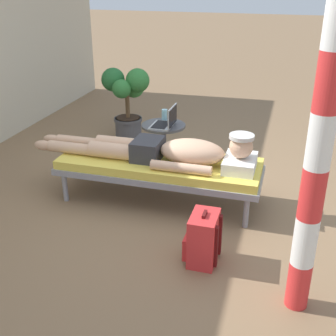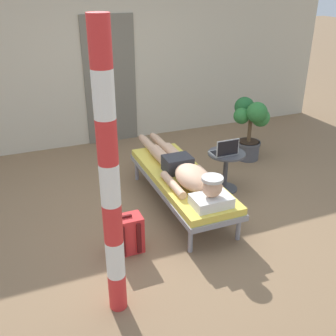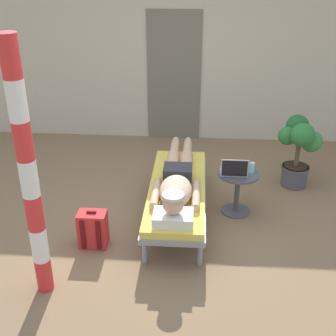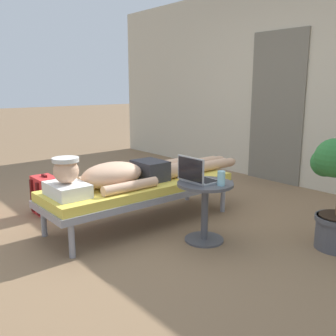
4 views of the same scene
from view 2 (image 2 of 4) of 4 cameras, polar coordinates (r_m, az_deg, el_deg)
ground_plane at (r=4.83m, az=0.77°, el=-6.17°), size 40.00×40.00×0.00m
house_wall_back at (r=6.73m, az=-7.05°, el=15.27°), size 7.60×0.20×2.70m
house_door_panel at (r=6.65m, az=-8.23°, el=12.16°), size 0.84×0.03×2.04m
lounge_chair at (r=4.78m, az=1.90°, el=-1.79°), size 0.66×1.94×0.42m
person_reclining at (r=4.63m, az=2.36°, el=-0.33°), size 0.53×2.17×0.33m
side_table at (r=5.20m, az=8.25°, el=0.48°), size 0.48×0.48×0.52m
laptop at (r=5.04m, az=8.11°, el=2.46°), size 0.31×0.24×0.23m
drink_glass at (r=5.21m, az=9.67°, el=3.16°), size 0.06×0.06×0.12m
backpack at (r=4.11m, az=-5.79°, el=-9.37°), size 0.30×0.26×0.42m
potted_plant at (r=6.11m, az=11.68°, el=6.19°), size 0.56×0.63×0.94m
porch_post at (r=2.95m, az=-8.28°, el=-2.34°), size 0.15×0.15×2.35m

